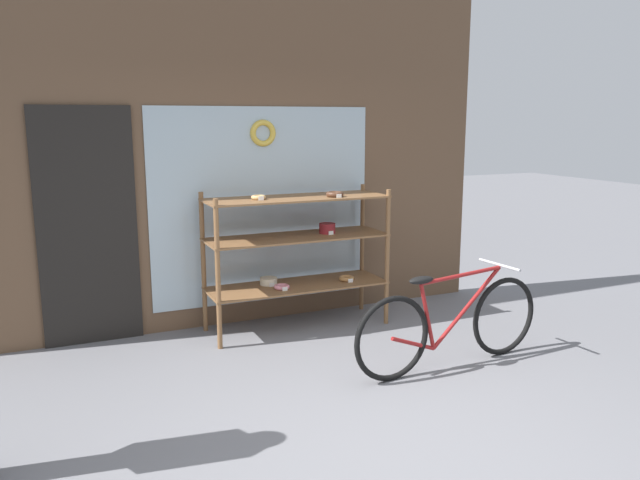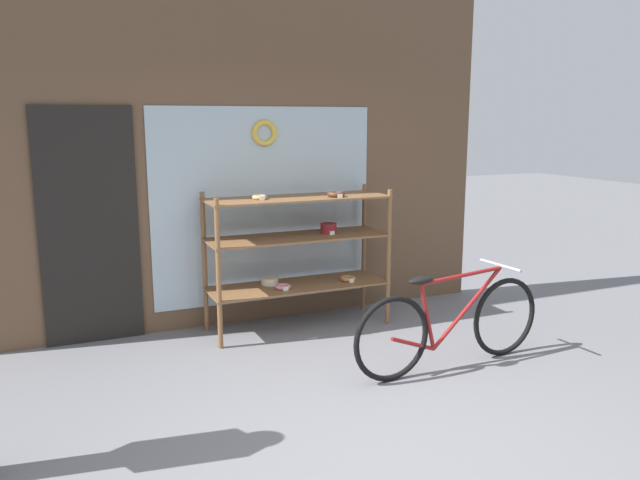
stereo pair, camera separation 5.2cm
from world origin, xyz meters
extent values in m
plane|color=slate|center=(0.00, 0.00, 0.00)|extent=(30.00, 30.00, 0.00)
cube|color=brown|center=(0.00, 2.74, 1.96)|extent=(5.16, 0.08, 3.92)
cube|color=#A3B7C1|center=(0.20, 2.69, 1.15)|extent=(2.22, 0.02, 1.90)
cube|color=black|center=(-1.43, 2.68, 1.05)|extent=(0.84, 0.03, 2.10)
torus|color=gold|center=(0.20, 2.67, 1.85)|extent=(0.26, 0.06, 0.26)
cylinder|color=brown|center=(-0.44, 2.06, 0.66)|extent=(0.04, 0.04, 1.33)
cylinder|color=brown|center=(1.23, 2.06, 0.66)|extent=(0.04, 0.04, 1.33)
cylinder|color=brown|center=(-0.44, 2.58, 0.66)|extent=(0.04, 0.04, 1.33)
cylinder|color=brown|center=(1.23, 2.58, 0.66)|extent=(0.04, 0.04, 1.33)
cube|color=brown|center=(0.40, 2.32, 0.42)|extent=(1.72, 0.56, 0.02)
cube|color=brown|center=(0.40, 2.32, 0.89)|extent=(1.72, 0.56, 0.02)
cube|color=brown|center=(0.40, 2.32, 1.26)|extent=(1.72, 0.56, 0.02)
torus|color=#4C2D1E|center=(0.73, 2.19, 1.29)|extent=(0.17, 0.17, 0.05)
cube|color=white|center=(0.73, 2.10, 1.29)|extent=(0.05, 0.00, 0.04)
torus|color=tan|center=(0.02, 2.30, 1.29)|extent=(0.13, 0.13, 0.04)
cube|color=white|center=(0.02, 2.22, 1.29)|extent=(0.05, 0.00, 0.04)
torus|color=pink|center=(0.21, 2.23, 0.44)|extent=(0.15, 0.15, 0.04)
cube|color=white|center=(0.21, 2.15, 0.44)|extent=(0.05, 0.00, 0.04)
cylinder|color=beige|center=(0.15, 2.43, 0.46)|extent=(0.17, 0.17, 0.07)
cube|color=white|center=(0.15, 2.34, 0.44)|extent=(0.05, 0.00, 0.04)
cylinder|color=maroon|center=(0.72, 2.33, 0.95)|extent=(0.16, 0.16, 0.10)
cube|color=white|center=(0.72, 2.25, 0.91)|extent=(0.05, 0.00, 0.04)
torus|color=#B27A42|center=(0.90, 2.26, 0.45)|extent=(0.15, 0.15, 0.04)
cube|color=white|center=(0.90, 2.17, 0.44)|extent=(0.05, 0.00, 0.04)
torus|color=black|center=(0.58, 0.85, 0.34)|extent=(0.68, 0.09, 0.68)
torus|color=black|center=(1.73, 0.94, 0.34)|extent=(0.68, 0.09, 0.68)
cylinder|color=maroon|center=(1.31, 0.90, 0.48)|extent=(0.68, 0.08, 0.61)
cylinder|color=maroon|center=(1.24, 0.90, 0.76)|extent=(0.81, 0.09, 0.07)
cylinder|color=maroon|center=(0.91, 0.87, 0.46)|extent=(0.18, 0.04, 0.56)
cylinder|color=maroon|center=(0.78, 0.87, 0.26)|extent=(0.41, 0.06, 0.18)
ellipsoid|color=black|center=(0.84, 0.87, 0.77)|extent=(0.23, 0.11, 0.06)
cylinder|color=#B2B2B7|center=(1.64, 0.93, 0.80)|extent=(0.06, 0.46, 0.02)
camera|label=1|loc=(-1.77, -3.04, 1.99)|focal=35.00mm
camera|label=2|loc=(-1.72, -3.07, 1.99)|focal=35.00mm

